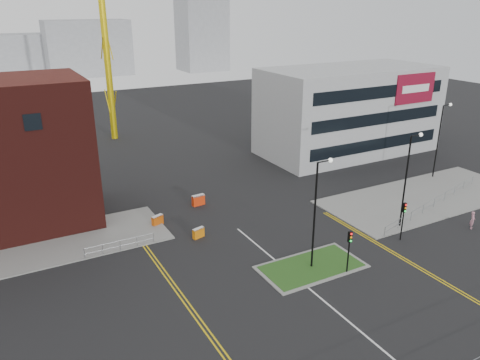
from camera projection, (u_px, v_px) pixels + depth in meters
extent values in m
plane|color=black|center=(360.00, 331.00, 30.66)|extent=(200.00, 200.00, 0.00)
cube|color=slate|center=(3.00, 255.00, 39.81)|extent=(28.00, 8.00, 0.12)
cube|color=slate|center=(424.00, 197.00, 51.99)|extent=(24.00, 10.00, 0.12)
cube|color=slate|center=(311.00, 267.00, 38.13)|extent=(8.60, 4.60, 0.08)
cube|color=#1F4D19|center=(311.00, 267.00, 38.12)|extent=(8.00, 4.00, 0.12)
cube|color=black|center=(33.00, 122.00, 38.56)|extent=(1.40, 0.10, 1.40)
cube|color=#A4A6A9|center=(349.00, 110.00, 66.50)|extent=(25.00, 12.00, 12.00)
cube|color=black|center=(376.00, 144.00, 62.78)|extent=(22.00, 0.10, 1.60)
cube|color=black|center=(379.00, 119.00, 61.54)|extent=(22.00, 0.10, 1.60)
cube|color=black|center=(382.00, 92.00, 60.31)|extent=(22.00, 0.10, 1.60)
cube|color=maroon|center=(415.00, 89.00, 62.94)|extent=(7.00, 0.15, 4.00)
cube|color=white|center=(416.00, 89.00, 62.86)|extent=(5.00, 0.05, 1.00)
cylinder|color=yellow|center=(103.00, 14.00, 68.41)|extent=(1.00, 1.00, 37.63)
cylinder|color=black|center=(314.00, 217.00, 36.56)|extent=(0.16, 0.16, 9.00)
cylinder|color=black|center=(324.00, 161.00, 35.24)|extent=(1.20, 0.10, 0.10)
sphere|color=silver|center=(330.00, 160.00, 35.51)|extent=(0.36, 0.36, 0.36)
cylinder|color=black|center=(405.00, 183.00, 43.56)|extent=(0.16, 0.16, 9.00)
cylinder|color=black|center=(416.00, 135.00, 42.25)|extent=(1.20, 0.10, 0.10)
sphere|color=silver|center=(421.00, 135.00, 42.52)|extent=(0.36, 0.36, 0.36)
cylinder|color=black|center=(438.00, 142.00, 56.40)|extent=(0.16, 0.16, 9.00)
cylinder|color=black|center=(447.00, 105.00, 55.09)|extent=(1.20, 0.10, 0.10)
sphere|color=silver|center=(450.00, 105.00, 55.35)|extent=(0.36, 0.36, 0.36)
cylinder|color=black|center=(348.00, 256.00, 36.86)|extent=(0.12, 0.12, 3.00)
cube|color=black|center=(350.00, 237.00, 36.26)|extent=(0.28, 0.22, 0.90)
sphere|color=red|center=(351.00, 234.00, 36.05)|extent=(0.18, 0.18, 0.18)
sphere|color=orange|center=(351.00, 237.00, 36.16)|extent=(0.18, 0.18, 0.18)
sphere|color=#0CCC33|center=(351.00, 241.00, 36.26)|extent=(0.18, 0.18, 0.18)
cylinder|color=black|center=(402.00, 225.00, 42.08)|extent=(0.12, 0.12, 3.00)
cube|color=black|center=(404.00, 208.00, 41.48)|extent=(0.28, 0.22, 0.90)
sphere|color=red|center=(406.00, 205.00, 41.27)|extent=(0.18, 0.18, 0.18)
sphere|color=orange|center=(406.00, 208.00, 41.37)|extent=(0.18, 0.18, 0.18)
sphere|color=#0CCC33|center=(405.00, 211.00, 41.48)|extent=(0.18, 0.18, 0.18)
cylinder|color=gray|center=(120.00, 241.00, 40.19)|extent=(6.00, 0.04, 0.04)
cylinder|color=gray|center=(120.00, 246.00, 40.37)|extent=(6.00, 0.04, 0.04)
cylinder|color=gray|center=(85.00, 254.00, 39.03)|extent=(0.05, 0.05, 1.10)
cylinder|color=gray|center=(154.00, 238.00, 41.71)|extent=(0.05, 0.05, 1.10)
cylinder|color=gray|center=(435.00, 199.00, 48.91)|extent=(19.01, 5.04, 0.04)
cylinder|color=gray|center=(434.00, 203.00, 49.09)|extent=(19.01, 5.04, 0.04)
cylinder|color=gray|center=(385.00, 232.00, 42.79)|extent=(0.05, 0.05, 1.10)
cylinder|color=gray|center=(472.00, 181.00, 55.39)|extent=(0.05, 0.05, 1.10)
cube|color=silver|center=(340.00, 314.00, 32.31)|extent=(0.15, 30.00, 0.01)
cube|color=gold|center=(176.00, 292.00, 34.87)|extent=(0.12, 24.00, 0.01)
cube|color=gold|center=(180.00, 291.00, 35.00)|extent=(0.12, 24.00, 0.01)
cube|color=gold|center=(397.00, 256.00, 39.84)|extent=(0.12, 20.00, 0.01)
cube|color=gold|center=(399.00, 255.00, 39.98)|extent=(0.12, 20.00, 0.01)
cube|color=gray|center=(88.00, 48.00, 139.28)|extent=(24.00, 12.00, 16.00)
cube|color=gray|center=(202.00, 25.00, 148.69)|extent=(14.00, 12.00, 28.00)
cube|color=gray|center=(20.00, 55.00, 140.17)|extent=(30.00, 12.00, 12.00)
imported|color=#C57F92|center=(473.00, 220.00, 44.48)|extent=(0.76, 0.71, 1.74)
cube|color=#C54D0A|center=(158.00, 220.00, 45.28)|extent=(1.26, 0.81, 0.99)
cube|color=silver|center=(157.00, 216.00, 45.12)|extent=(1.26, 0.81, 0.12)
cube|color=orange|center=(198.00, 233.00, 42.83)|extent=(1.19, 0.66, 0.94)
cube|color=silver|center=(198.00, 229.00, 42.69)|extent=(1.19, 0.66, 0.11)
cube|color=red|center=(198.00, 200.00, 49.76)|extent=(1.42, 0.60, 1.15)
cube|color=silver|center=(198.00, 196.00, 49.58)|extent=(1.42, 0.60, 0.14)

